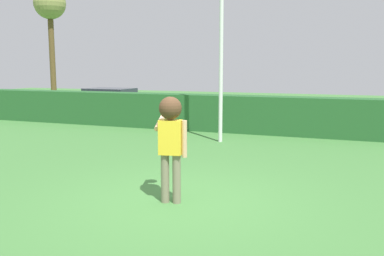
# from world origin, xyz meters

# --- Properties ---
(ground_plane) EXTENTS (60.00, 60.00, 0.00)m
(ground_plane) POSITION_xyz_m (0.00, 0.00, 0.00)
(ground_plane) COLOR #437C3B
(person) EXTENTS (0.66, 0.73, 1.81)m
(person) POSITION_xyz_m (-0.09, -0.12, 1.19)
(person) COLOR #7B755B
(person) RESTS_ON ground
(frisbee) EXTENTS (0.24, 0.24, 0.08)m
(frisbee) POSITION_xyz_m (-0.31, 0.30, 1.51)
(frisbee) COLOR white
(lamppost) EXTENTS (0.24, 0.24, 5.84)m
(lamppost) POSITION_xyz_m (-1.04, 5.78, 3.23)
(lamppost) COLOR silver
(lamppost) RESTS_ON ground
(hedge_row) EXTENTS (29.47, 0.90, 1.29)m
(hedge_row) POSITION_xyz_m (0.00, 7.88, 0.64)
(hedge_row) COLOR #255A2A
(hedge_row) RESTS_ON ground
(parked_car_green) EXTENTS (4.26, 1.92, 1.25)m
(parked_car_green) POSITION_xyz_m (-8.31, 11.18, 0.69)
(parked_car_green) COLOR #1E6633
(parked_car_green) RESTS_ON ground
(bare_elm_tree) EXTENTS (1.94, 1.94, 7.09)m
(bare_elm_tree) POSITION_xyz_m (-14.88, 15.15, 5.85)
(bare_elm_tree) COLOR brown
(bare_elm_tree) RESTS_ON ground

